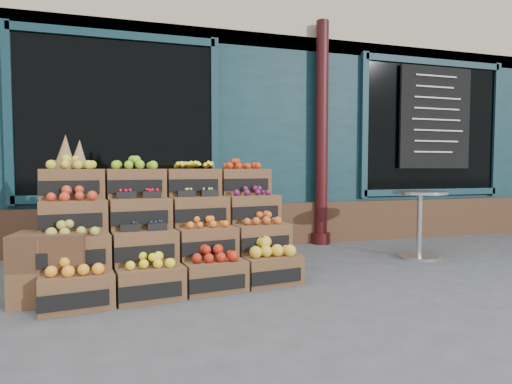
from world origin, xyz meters
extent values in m
plane|color=#444447|center=(0.00, 0.00, 0.00)|extent=(60.00, 60.00, 0.00)
cube|color=#0E2B32|center=(0.00, 5.20, 2.40)|extent=(12.00, 6.00, 4.80)
cube|color=#0E2B32|center=(0.00, 2.25, 1.50)|extent=(12.00, 0.12, 3.00)
cube|color=#462C1C|center=(0.00, 2.18, 0.30)|extent=(12.00, 0.18, 0.60)
cube|color=black|center=(-1.60, 2.18, 1.75)|extent=(2.40, 0.06, 2.00)
cube|color=black|center=(3.20, 2.18, 1.75)|extent=(2.40, 0.06, 2.00)
cylinder|color=#330B0D|center=(1.20, 2.05, 1.60)|extent=(0.18, 0.18, 3.20)
cube|color=black|center=(3.20, 2.10, 1.90)|extent=(1.30, 0.04, 1.60)
cube|color=brown|center=(-1.90, -0.02, 0.14)|extent=(0.59, 0.45, 0.27)
cube|color=black|center=(-1.87, -0.22, 0.11)|extent=(0.50, 0.09, 0.12)
cube|color=orange|center=(-1.90, -0.02, 0.32)|extent=(0.47, 0.35, 0.10)
cube|color=brown|center=(-1.34, 0.06, 0.14)|extent=(0.59, 0.45, 0.27)
cube|color=black|center=(-1.31, -0.14, 0.11)|extent=(0.50, 0.09, 0.12)
cube|color=yellow|center=(-1.34, 0.06, 0.32)|extent=(0.47, 0.35, 0.09)
cube|color=brown|center=(-0.77, 0.14, 0.14)|extent=(0.59, 0.45, 0.27)
cube|color=black|center=(-0.74, -0.06, 0.11)|extent=(0.50, 0.09, 0.12)
cube|color=#A41E0E|center=(-0.77, 0.14, 0.33)|extent=(0.47, 0.35, 0.10)
cube|color=brown|center=(-0.21, 0.21, 0.14)|extent=(0.59, 0.45, 0.27)
cube|color=black|center=(-0.18, 0.01, 0.11)|extent=(0.50, 0.09, 0.12)
cube|color=gold|center=(-0.21, 0.21, 0.34)|extent=(0.47, 0.35, 0.13)
cube|color=brown|center=(-1.93, 0.21, 0.41)|extent=(0.59, 0.45, 0.27)
cube|color=black|center=(-1.90, 0.01, 0.38)|extent=(0.50, 0.09, 0.12)
cube|color=#A29A38|center=(-1.93, 0.21, 0.59)|extent=(0.47, 0.35, 0.09)
cube|color=brown|center=(-1.37, 0.29, 0.41)|extent=(0.59, 0.45, 0.27)
cube|color=black|center=(-1.34, 0.09, 0.38)|extent=(0.50, 0.09, 0.12)
cube|color=#212648|center=(-1.37, 0.29, 0.56)|extent=(0.47, 0.35, 0.03)
cube|color=brown|center=(-0.80, 0.37, 0.41)|extent=(0.59, 0.45, 0.27)
cube|color=black|center=(-0.78, 0.17, 0.38)|extent=(0.50, 0.09, 0.12)
cube|color=orange|center=(-0.80, 0.37, 0.58)|extent=(0.47, 0.35, 0.07)
cube|color=brown|center=(-0.24, 0.44, 0.41)|extent=(0.59, 0.45, 0.27)
cube|color=black|center=(-0.21, 0.24, 0.38)|extent=(0.50, 0.09, 0.12)
cube|color=#C34F1E|center=(-0.24, 0.44, 0.59)|extent=(0.47, 0.35, 0.09)
cube|color=brown|center=(-1.96, 0.44, 0.68)|extent=(0.59, 0.45, 0.27)
cube|color=black|center=(-1.94, 0.24, 0.66)|extent=(0.50, 0.09, 0.12)
cube|color=red|center=(-1.96, 0.44, 0.87)|extent=(0.47, 0.35, 0.09)
cube|color=brown|center=(-1.40, 0.52, 0.68)|extent=(0.59, 0.45, 0.27)
cube|color=black|center=(-1.37, 0.32, 0.66)|extent=(0.50, 0.09, 0.12)
cube|color=#B50C1E|center=(-1.40, 0.52, 0.84)|extent=(0.47, 0.35, 0.04)
cube|color=brown|center=(-0.84, 0.60, 0.68)|extent=(0.59, 0.45, 0.27)
cube|color=black|center=(-0.81, 0.40, 0.66)|extent=(0.50, 0.09, 0.12)
cube|color=#98BC4D|center=(-0.84, 0.60, 0.84)|extent=(0.47, 0.35, 0.03)
cube|color=brown|center=(-0.27, 0.67, 0.68)|extent=(0.59, 0.45, 0.27)
cube|color=black|center=(-0.24, 0.47, 0.66)|extent=(0.50, 0.09, 0.12)
cube|color=#531441|center=(-0.27, 0.67, 0.86)|extent=(0.47, 0.35, 0.07)
cube|color=brown|center=(-1.99, 0.67, 0.96)|extent=(0.59, 0.45, 0.27)
cube|color=black|center=(-1.97, 0.47, 0.93)|extent=(0.50, 0.09, 0.12)
cube|color=gold|center=(-1.99, 0.67, 1.14)|extent=(0.47, 0.35, 0.09)
cube|color=brown|center=(-1.43, 0.75, 0.96)|extent=(0.59, 0.45, 0.27)
cube|color=black|center=(-1.40, 0.55, 0.93)|extent=(0.50, 0.09, 0.12)
cube|color=#78B61C|center=(-1.43, 0.75, 1.14)|extent=(0.47, 0.35, 0.09)
cube|color=brown|center=(-0.87, 0.83, 0.96)|extent=(0.59, 0.45, 0.27)
cube|color=black|center=(-0.84, 0.62, 0.93)|extent=(0.50, 0.09, 0.12)
cube|color=yellow|center=(-0.87, 0.83, 1.14)|extent=(0.47, 0.35, 0.08)
cube|color=brown|center=(-0.30, 0.90, 0.96)|extent=(0.59, 0.45, 0.27)
cube|color=black|center=(-0.28, 0.70, 0.93)|extent=(0.50, 0.09, 0.12)
cube|color=#B32E0F|center=(-0.30, 0.90, 1.14)|extent=(0.47, 0.35, 0.08)
cube|color=#462C1C|center=(-1.09, 0.33, 0.14)|extent=(2.29, 0.68, 0.27)
cube|color=#462C1C|center=(-1.12, 0.56, 0.27)|extent=(2.29, 0.68, 0.55)
cube|color=#462C1C|center=(-1.15, 0.79, 0.41)|extent=(2.29, 0.68, 0.82)
cone|color=olive|center=(-2.05, 0.67, 1.25)|extent=(0.19, 0.19, 0.32)
cone|color=olive|center=(-1.93, 0.71, 1.23)|extent=(0.17, 0.17, 0.27)
cube|color=brown|center=(-2.11, 0.18, 0.14)|extent=(0.62, 0.46, 0.29)
cube|color=#462C1C|center=(-2.11, 0.18, 0.43)|extent=(0.62, 0.46, 0.29)
cylinder|color=#B6B9BE|center=(1.91, 0.78, 0.02)|extent=(0.48, 0.48, 0.03)
cylinder|color=#B6B9BE|center=(1.91, 0.78, 0.40)|extent=(0.07, 0.07, 0.78)
cylinder|color=#B6B9BE|center=(1.91, 0.78, 0.80)|extent=(0.65, 0.65, 0.03)
imported|color=#175119|center=(-1.68, 2.98, 1.01)|extent=(0.75, 0.50, 2.01)
camera|label=1|loc=(-1.50, -3.62, 1.10)|focal=30.00mm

